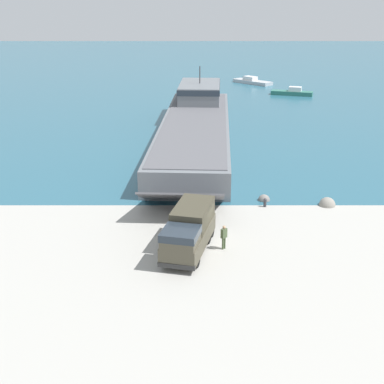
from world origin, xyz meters
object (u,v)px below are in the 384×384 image
Objects in this scene: landing_craft at (195,123)px; moored_boat_a at (291,92)px; moored_boat_b at (251,81)px; mooring_bollard at (264,202)px; military_truck at (188,230)px; soldier_on_ramp at (223,235)px.

moored_boat_a is at bearing 63.39° from landing_craft.
moored_boat_a reaches higher than moored_boat_b.
military_truck is at bearing -127.35° from mooring_bollard.
soldier_on_ramp reaches higher than mooring_bollard.
landing_craft reaches higher than military_truck.
moored_boat_b is at bearing 78.24° from landing_craft.
landing_craft is at bearing -40.75° from soldier_on_ramp.
landing_craft is 5.96× the size of moored_boat_a.
mooring_bollard is (6.33, 8.29, -1.15)m from military_truck.
military_truck is 65.35m from moored_boat_a.
moored_boat_b is at bearing 84.87° from mooring_bollard.
landing_craft is at bearing 103.34° from mooring_bollard.
landing_craft is 24.32m from mooring_bollard.
landing_craft is 31.67m from soldier_on_ramp.
landing_craft is 31.93m from military_truck.
mooring_bollard is at bearing -73.64° from landing_craft.
moored_boat_b is 68.29m from mooring_bollard.
moored_boat_a is (15.83, 62.43, -0.52)m from soldier_on_ramp.
landing_craft is 25.79× the size of soldier_on_ramp.
moored_boat_b is at bearing -51.33° from soldier_on_ramp.
mooring_bollard is at bearing 155.99° from military_truck.
moored_boat_a is at bearing 69.06° from moored_boat_b.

